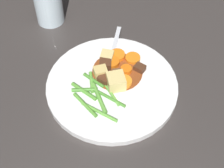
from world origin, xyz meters
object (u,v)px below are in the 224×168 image
Objects in this scene: carrot_slice_0 at (134,59)px; meat_chunk_2 at (104,80)px; water_glass at (49,5)px; meat_chunk_1 at (105,64)px; carrot_slice_3 at (117,56)px; meat_chunk_3 at (117,76)px; dinner_plate at (112,86)px; carrot_slice_1 at (126,70)px; fork at (112,54)px; meat_chunk_0 at (140,68)px; potato_chunk_0 at (107,56)px; carrot_slice_4 at (112,63)px; carrot_slice_2 at (124,82)px; potato_chunk_1 at (101,72)px; potato_chunk_2 at (115,82)px.

carrot_slice_0 is 0.09m from meat_chunk_2.
meat_chunk_1 is at bearing -107.21° from water_glass.
carrot_slice_3 is 0.06m from meat_chunk_3.
carrot_slice_1 is (0.05, -0.01, 0.01)m from dinner_plate.
meat_chunk_3 is at bearing -108.00° from meat_chunk_1.
carrot_slice_3 is at bearing 110.02° from carrot_slice_0.
carrot_slice_0 is 0.26m from water_glass.
carrot_slice_3 is 0.02m from fork.
meat_chunk_0 is (0.07, -0.03, 0.02)m from dinner_plate.
carrot_slice_1 is 0.06m from fork.
potato_chunk_0 is at bearing 55.38° from meat_chunk_3.
carrot_slice_1 reaches higher than dinner_plate.
fork is at bearing 11.90° from meat_chunk_1.
potato_chunk_0 reaches higher than carrot_slice_4.
meat_chunk_0 reaches higher than carrot_slice_4.
carrot_slice_1 is 0.15× the size of fork.
meat_chunk_1 and meat_chunk_3 have the same top height.
water_glass reaches higher than carrot_slice_3.
potato_chunk_1 is (-0.01, 0.06, 0.01)m from carrot_slice_2.
meat_chunk_2 is at bearing 154.73° from carrot_slice_1.
carrot_slice_0 is 0.04m from carrot_slice_1.
dinner_plate is 12.64× the size of meat_chunk_0.
carrot_slice_4 is 1.53× the size of meat_chunk_0.
carrot_slice_3 is 0.37× the size of water_glass.
potato_chunk_0 is 0.02m from fork.
carrot_slice_4 is 1.24× the size of potato_chunk_1.
carrot_slice_2 is 0.94× the size of potato_chunk_2.
fork is (0.08, 0.06, -0.01)m from potato_chunk_2.
carrot_slice_4 is 1.40× the size of meat_chunk_2.
potato_chunk_2 is 0.40× the size of water_glass.
potato_chunk_2 is (-0.06, -0.06, 0.01)m from potato_chunk_0.
carrot_slice_0 is 0.04m from carrot_slice_3.
potato_chunk_0 is (-0.03, 0.05, 0.01)m from carrot_slice_0.
potato_chunk_2 is at bearing -110.84° from water_glass.
carrot_slice_2 is 0.29m from water_glass.
carrot_slice_2 is 0.99× the size of carrot_slice_3.
dinner_plate is 10.20× the size of potato_chunk_1.
dinner_plate is at bearing -111.14° from water_glass.
carrot_slice_2 reaches higher than carrot_slice_0.
meat_chunk_2 is at bearing 108.42° from dinner_plate.
carrot_slice_1 reaches higher than fork.
meat_chunk_2 reaches higher than fork.
potato_chunk_2 is at bearing -142.56° from fork.
dinner_plate is 0.03m from potato_chunk_2.
carrot_slice_0 is 1.51× the size of meat_chunk_0.
carrot_slice_4 is (0.05, 0.03, 0.01)m from dinner_plate.
meat_chunk_2 is (-0.04, -0.02, -0.00)m from meat_chunk_1.
potato_chunk_2 is at bearing 164.34° from meat_chunk_0.
carrot_slice_1 reaches higher than carrot_slice_2.
meat_chunk_3 reaches higher than dinner_plate.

